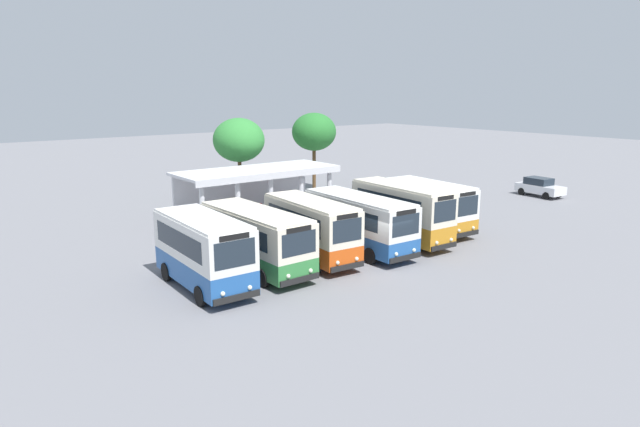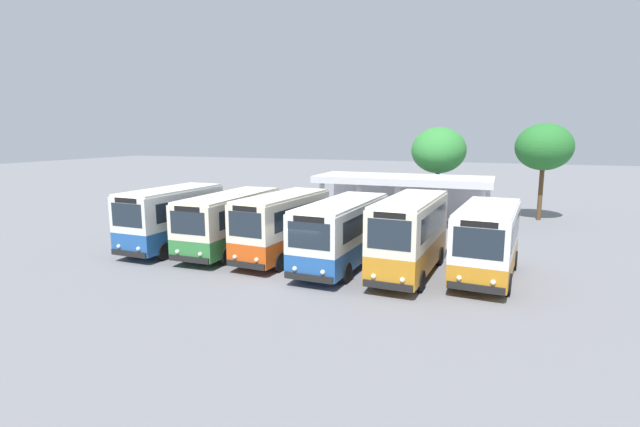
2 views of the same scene
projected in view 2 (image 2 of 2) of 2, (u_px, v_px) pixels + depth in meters
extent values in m
plane|color=slate|center=(302.00, 280.00, 20.66)|extent=(180.00, 180.00, 0.00)
cylinder|color=black|center=(164.00, 251.00, 23.88)|extent=(0.25, 0.91, 0.90)
cylinder|color=black|center=(131.00, 247.00, 24.73)|extent=(0.25, 0.91, 0.90)
cylinder|color=black|center=(211.00, 236.00, 27.49)|extent=(0.25, 0.91, 0.90)
cylinder|color=black|center=(181.00, 233.00, 28.34)|extent=(0.25, 0.91, 0.90)
cube|color=#23569E|center=(173.00, 233.00, 26.03)|extent=(2.54, 6.51, 1.11)
cube|color=silver|center=(171.00, 207.00, 25.79)|extent=(2.54, 6.51, 1.78)
cube|color=silver|center=(171.00, 190.00, 25.63)|extent=(2.47, 6.31, 0.12)
cube|color=black|center=(129.00, 254.00, 23.16)|extent=(2.19, 0.18, 0.28)
cube|color=#1E2833|center=(127.00, 215.00, 22.88)|extent=(1.89, 0.12, 1.16)
cube|color=black|center=(126.00, 201.00, 22.76)|extent=(1.39, 0.10, 0.24)
cube|color=#1E2833|center=(190.00, 207.00, 25.43)|extent=(0.23, 5.14, 0.98)
cube|color=#1E2833|center=(156.00, 205.00, 26.31)|extent=(0.23, 5.14, 0.98)
sphere|color=#EAEACC|center=(138.00, 249.00, 22.87)|extent=(0.20, 0.20, 0.20)
sphere|color=#EAEACC|center=(119.00, 246.00, 23.36)|extent=(0.20, 0.20, 0.20)
cylinder|color=black|center=(226.00, 256.00, 23.09)|extent=(0.22, 0.90, 0.90)
cylinder|color=black|center=(188.00, 252.00, 23.87)|extent=(0.22, 0.90, 0.90)
cylinder|color=black|center=(269.00, 236.00, 27.39)|extent=(0.22, 0.90, 0.90)
cylinder|color=black|center=(236.00, 233.00, 28.17)|extent=(0.22, 0.90, 0.90)
cube|color=#337F3D|center=(231.00, 236.00, 25.56)|extent=(2.36, 7.54, 0.98)
cube|color=beige|center=(230.00, 212.00, 25.34)|extent=(2.36, 7.54, 1.66)
cube|color=beige|center=(230.00, 195.00, 25.19)|extent=(2.29, 7.31, 0.12)
cube|color=black|center=(189.00, 259.00, 22.12)|extent=(2.21, 0.11, 0.28)
cube|color=#1E2833|center=(188.00, 223.00, 21.87)|extent=(1.90, 0.06, 1.08)
cube|color=black|center=(187.00, 209.00, 21.76)|extent=(1.39, 0.06, 0.24)
cube|color=#1E2833|center=(250.00, 212.00, 25.02)|extent=(0.07, 6.02, 0.91)
cube|color=#1E2833|center=(213.00, 209.00, 25.82)|extent=(0.07, 6.02, 0.91)
sphere|color=#EAEACC|center=(200.00, 254.00, 21.85)|extent=(0.20, 0.20, 0.20)
sphere|color=#EAEACC|center=(177.00, 252.00, 22.30)|extent=(0.20, 0.20, 0.20)
cylinder|color=black|center=(280.00, 262.00, 21.90)|extent=(0.29, 0.91, 0.90)
cylinder|color=black|center=(244.00, 257.00, 22.75)|extent=(0.29, 0.91, 0.90)
cylinder|color=black|center=(318.00, 244.00, 25.57)|extent=(0.29, 0.91, 0.90)
cylinder|color=black|center=(286.00, 240.00, 26.43)|extent=(0.29, 0.91, 0.90)
cube|color=#D14C14|center=(283.00, 241.00, 24.08)|extent=(2.64, 6.81, 1.06)
cube|color=beige|center=(283.00, 214.00, 23.85)|extent=(2.64, 6.81, 1.75)
cube|color=beige|center=(282.00, 196.00, 23.69)|extent=(2.56, 6.61, 0.12)
cube|color=black|center=(246.00, 265.00, 21.16)|extent=(2.01, 0.26, 0.28)
cube|color=#1E2833|center=(245.00, 225.00, 20.89)|extent=(1.73, 0.19, 1.14)
cube|color=black|center=(245.00, 209.00, 20.77)|extent=(1.27, 0.15, 0.24)
cube|color=#1E2833|center=(302.00, 215.00, 23.48)|extent=(0.46, 5.32, 0.96)
cube|color=#1E2833|center=(266.00, 212.00, 24.37)|extent=(0.46, 5.32, 0.96)
sphere|color=#EAEACC|center=(256.00, 260.00, 20.87)|extent=(0.20, 0.20, 0.20)
sphere|color=#EAEACC|center=(235.00, 257.00, 21.37)|extent=(0.20, 0.20, 0.20)
cylinder|color=black|center=(346.00, 273.00, 20.23)|extent=(0.26, 0.91, 0.90)
cylinder|color=black|center=(300.00, 267.00, 21.10)|extent=(0.26, 0.91, 0.90)
cylinder|color=black|center=(378.00, 248.00, 24.52)|extent=(0.26, 0.91, 0.90)
cylinder|color=black|center=(339.00, 244.00, 25.39)|extent=(0.26, 0.91, 0.90)
cube|color=#23569E|center=(342.00, 248.00, 22.74)|extent=(2.65, 7.77, 0.99)
cube|color=silver|center=(343.00, 221.00, 22.51)|extent=(2.65, 7.77, 1.69)
cube|color=silver|center=(343.00, 202.00, 22.36)|extent=(2.57, 7.54, 0.12)
cube|color=black|center=(308.00, 278.00, 19.31)|extent=(2.18, 0.20, 0.28)
cube|color=#1E2833|center=(309.00, 236.00, 19.05)|extent=(1.88, 0.14, 1.10)
cube|color=black|center=(309.00, 219.00, 18.94)|extent=(1.38, 0.11, 0.24)
cube|color=#1E2833|center=(366.00, 221.00, 22.14)|extent=(0.32, 6.13, 0.93)
cube|color=#1E2833|center=(322.00, 218.00, 23.04)|extent=(0.32, 6.13, 0.93)
sphere|color=#EAEACC|center=(323.00, 272.00, 19.01)|extent=(0.20, 0.20, 0.20)
sphere|color=#EAEACC|center=(295.00, 269.00, 19.51)|extent=(0.20, 0.20, 0.20)
cylinder|color=black|center=(421.00, 281.00, 19.12)|extent=(0.27, 0.91, 0.90)
cylinder|color=black|center=(373.00, 275.00, 19.93)|extent=(0.27, 0.91, 0.90)
cylinder|color=black|center=(440.00, 256.00, 23.02)|extent=(0.27, 0.91, 0.90)
cylinder|color=black|center=(400.00, 252.00, 23.83)|extent=(0.27, 0.91, 0.90)
cube|color=orange|center=(409.00, 253.00, 21.38)|extent=(2.47, 7.09, 1.20)
cube|color=beige|center=(410.00, 221.00, 21.13)|extent=(2.47, 7.09, 1.83)
cube|color=beige|center=(411.00, 199.00, 20.96)|extent=(2.40, 6.88, 0.12)
cube|color=black|center=(387.00, 286.00, 18.29)|extent=(2.00, 0.21, 0.28)
cube|color=#1E2833|center=(389.00, 235.00, 17.99)|extent=(1.72, 0.14, 1.19)
cube|color=black|center=(390.00, 216.00, 17.86)|extent=(1.26, 0.12, 0.24)
cube|color=#1E2833|center=(434.00, 221.00, 20.79)|extent=(0.34, 5.59, 1.01)
cube|color=#1E2833|center=(389.00, 218.00, 21.63)|extent=(0.34, 5.59, 1.01)
sphere|color=#EAEACC|center=(402.00, 280.00, 18.01)|extent=(0.20, 0.20, 0.20)
sphere|color=#EAEACC|center=(373.00, 276.00, 18.48)|extent=(0.20, 0.20, 0.20)
cylinder|color=black|center=(508.00, 284.00, 18.69)|extent=(0.29, 0.91, 0.90)
cylinder|color=black|center=(452.00, 277.00, 19.62)|extent=(0.29, 0.91, 0.90)
cylinder|color=black|center=(514.00, 260.00, 22.24)|extent=(0.29, 0.91, 0.90)
cylinder|color=black|center=(467.00, 255.00, 23.16)|extent=(0.29, 0.91, 0.90)
cube|color=orange|center=(486.00, 260.00, 20.86)|extent=(2.77, 6.58, 0.92)
cube|color=white|center=(488.00, 229.00, 20.63)|extent=(2.77, 6.58, 1.81)
cube|color=white|center=(489.00, 208.00, 20.47)|extent=(2.69, 6.38, 0.12)
cube|color=black|center=(475.00, 288.00, 18.03)|extent=(2.16, 0.27, 0.28)
cube|color=#1E2833|center=(478.00, 243.00, 17.78)|extent=(1.86, 0.20, 1.18)
cube|color=black|center=(479.00, 224.00, 17.65)|extent=(1.36, 0.16, 0.24)
cube|color=#1E2833|center=(516.00, 230.00, 20.23)|extent=(0.44, 5.13, 1.00)
cube|color=#1E2833|center=(462.00, 226.00, 21.19)|extent=(0.44, 5.13, 1.00)
sphere|color=#EAEACC|center=(493.00, 282.00, 17.72)|extent=(0.20, 0.20, 0.20)
sphere|color=#EAEACC|center=(459.00, 278.00, 18.25)|extent=(0.20, 0.20, 0.20)
cylinder|color=silver|center=(322.00, 201.00, 33.56)|extent=(0.36, 0.36, 3.20)
cylinder|color=silver|center=(358.00, 203.00, 32.60)|extent=(0.36, 0.36, 3.20)
cylinder|color=silver|center=(397.00, 205.00, 31.65)|extent=(0.36, 0.36, 3.20)
cylinder|color=silver|center=(438.00, 207.00, 30.70)|extent=(0.36, 0.36, 3.20)
cylinder|color=silver|center=(482.00, 210.00, 29.74)|extent=(0.36, 0.36, 3.20)
cube|color=silver|center=(408.00, 198.00, 35.13)|extent=(11.58, 0.20, 3.20)
cube|color=silver|center=(403.00, 177.00, 33.01)|extent=(12.08, 4.68, 0.20)
cube|color=silver|center=(396.00, 184.00, 30.94)|extent=(12.08, 0.10, 0.28)
cylinder|color=slate|center=(391.00, 222.00, 33.04)|extent=(0.03, 0.03, 0.44)
cylinder|color=slate|center=(386.00, 222.00, 33.17)|extent=(0.03, 0.03, 0.44)
cylinder|color=slate|center=(392.00, 221.00, 33.37)|extent=(0.03, 0.03, 0.44)
cylinder|color=slate|center=(387.00, 221.00, 33.49)|extent=(0.03, 0.03, 0.44)
cube|color=#B21E1E|center=(389.00, 218.00, 33.23)|extent=(0.45, 0.45, 0.04)
cube|color=#B21E1E|center=(390.00, 215.00, 33.38)|extent=(0.44, 0.05, 0.40)
cylinder|color=slate|center=(401.00, 222.00, 32.88)|extent=(0.03, 0.03, 0.44)
cylinder|color=slate|center=(396.00, 222.00, 33.01)|extent=(0.03, 0.03, 0.44)
cylinder|color=slate|center=(402.00, 222.00, 33.20)|extent=(0.03, 0.03, 0.44)
cylinder|color=slate|center=(397.00, 221.00, 33.33)|extent=(0.03, 0.03, 0.44)
cube|color=#B21E1E|center=(399.00, 218.00, 33.06)|extent=(0.45, 0.45, 0.04)
cube|color=#B21E1E|center=(400.00, 215.00, 33.21)|extent=(0.44, 0.05, 0.40)
cylinder|color=slate|center=(411.00, 223.00, 32.61)|extent=(0.03, 0.03, 0.44)
cylinder|color=slate|center=(406.00, 223.00, 32.74)|extent=(0.03, 0.03, 0.44)
cylinder|color=slate|center=(412.00, 222.00, 32.93)|extent=(0.03, 0.03, 0.44)
cylinder|color=slate|center=(407.00, 222.00, 33.06)|extent=(0.03, 0.03, 0.44)
cube|color=#B21E1E|center=(409.00, 219.00, 32.79)|extent=(0.45, 0.45, 0.04)
cube|color=#B21E1E|center=(409.00, 216.00, 32.94)|extent=(0.44, 0.05, 0.40)
cylinder|color=slate|center=(421.00, 224.00, 32.31)|extent=(0.03, 0.03, 0.44)
cylinder|color=slate|center=(415.00, 224.00, 32.43)|extent=(0.03, 0.03, 0.44)
cylinder|color=slate|center=(421.00, 223.00, 32.63)|extent=(0.03, 0.03, 0.44)
cylinder|color=slate|center=(416.00, 223.00, 32.76)|extent=(0.03, 0.03, 0.44)
cube|color=#B21E1E|center=(419.00, 220.00, 32.49)|extent=(0.45, 0.45, 0.04)
cube|color=#B21E1E|center=(419.00, 217.00, 32.64)|extent=(0.44, 0.05, 0.40)
cylinder|color=slate|center=(431.00, 225.00, 32.11)|extent=(0.03, 0.03, 0.44)
cylinder|color=slate|center=(426.00, 224.00, 32.24)|extent=(0.03, 0.03, 0.44)
cylinder|color=slate|center=(432.00, 224.00, 32.43)|extent=(0.03, 0.03, 0.44)
cylinder|color=slate|center=(427.00, 223.00, 32.56)|extent=(0.03, 0.03, 0.44)
cube|color=#B21E1E|center=(429.00, 220.00, 32.29)|extent=(0.45, 0.45, 0.04)
cube|color=#B21E1E|center=(429.00, 217.00, 32.44)|extent=(0.44, 0.05, 0.40)
cylinder|color=brown|center=(437.00, 192.00, 37.77)|extent=(0.32, 0.32, 3.43)
ellipsoid|color=#338438|center=(439.00, 150.00, 37.21)|extent=(4.25, 4.25, 3.61)
cylinder|color=brown|center=(540.00, 194.00, 34.71)|extent=(0.32, 0.32, 3.89)
ellipsoid|color=#28722D|center=(544.00, 147.00, 34.13)|extent=(3.99, 3.99, 3.39)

